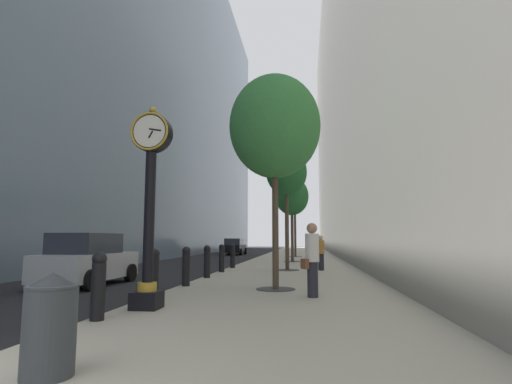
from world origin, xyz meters
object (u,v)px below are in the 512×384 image
at_px(bollard_sixth, 233,255).
at_px(street_tree_near, 275,127).
at_px(street_clock, 150,195).
at_px(pedestrian_by_clock, 321,252).
at_px(street_tree_mid_near, 286,173).
at_px(bollard_fourth, 207,261).
at_px(trash_bin, 50,323).
at_px(car_silver_near, 88,260).
at_px(street_tree_far, 295,200).
at_px(car_black_mid, 234,247).
at_px(bollard_nearest, 98,284).
at_px(bollard_second, 154,272).
at_px(pedestrian_walking, 312,257).
at_px(bollard_third, 186,265).
at_px(bollard_fifth, 222,257).
at_px(street_tree_mid_far, 292,197).

bearing_deg(bollard_sixth, street_tree_near, -71.56).
relative_size(street_clock, pedestrian_by_clock, 2.67).
relative_size(street_tree_near, street_tree_mid_near, 1.11).
xyz_separation_m(bollard_fourth, trash_bin, (0.98, -10.51, -0.08)).
xyz_separation_m(bollard_fourth, car_silver_near, (-3.66, -1.73, 0.08)).
bearing_deg(pedestrian_by_clock, street_tree_far, 96.21).
height_order(pedestrian_by_clock, car_black_mid, pedestrian_by_clock).
distance_m(street_tree_far, pedestrian_by_clock, 14.52).
height_order(bollard_nearest, pedestrian_by_clock, pedestrian_by_clock).
distance_m(bollard_sixth, street_tree_mid_near, 4.87).
relative_size(street_clock, street_tree_near, 0.68).
bearing_deg(street_tree_mid_near, bollard_second, -106.82).
relative_size(pedestrian_by_clock, car_silver_near, 0.39).
relative_size(street_tree_mid_near, pedestrian_walking, 3.12).
bearing_deg(pedestrian_by_clock, street_tree_mid_near, -177.30).
relative_size(bollard_third, trash_bin, 1.12).
bearing_deg(bollard_sixth, bollard_fifth, -90.00).
distance_m(street_tree_mid_far, street_tree_far, 7.03).
bearing_deg(car_black_mid, bollard_fifth, -81.15).
xyz_separation_m(street_clock, bollard_fourth, (-0.40, 6.55, -1.69)).
bearing_deg(street_tree_mid_far, street_tree_near, -90.00).
height_order(bollard_nearest, bollard_second, same).
xyz_separation_m(bollard_fourth, street_tree_far, (2.75, 17.96, 3.94)).
height_order(pedestrian_walking, car_silver_near, pedestrian_walking).
height_order(street_clock, car_silver_near, street_clock).
xyz_separation_m(bollard_third, street_tree_near, (2.75, -0.50, 4.05)).
distance_m(bollard_sixth, street_tree_mid_far, 7.29).
xyz_separation_m(bollard_sixth, pedestrian_walking, (3.75, -9.67, 0.34)).
height_order(bollard_fourth, pedestrian_walking, pedestrian_walking).
bearing_deg(bollard_fourth, bollard_sixth, 90.00).
xyz_separation_m(street_clock, bollard_third, (-0.40, 3.97, -1.69)).
xyz_separation_m(street_clock, car_silver_near, (-4.06, 4.82, -1.61)).
relative_size(bollard_second, trash_bin, 1.12).
height_order(street_tree_near, street_tree_far, street_tree_near).
height_order(bollard_second, pedestrian_by_clock, pedestrian_by_clock).
bearing_deg(bollard_sixth, street_tree_far, 77.87).
distance_m(bollard_fourth, bollard_sixth, 5.16).
distance_m(street_tree_far, car_black_mid, 10.29).
xyz_separation_m(bollard_second, trash_bin, (0.98, -5.34, -0.08)).
distance_m(bollard_nearest, bollard_second, 2.58).
bearing_deg(car_silver_near, street_clock, -49.90).
height_order(bollard_fifth, car_silver_near, car_silver_near).
relative_size(bollard_second, car_silver_near, 0.29).
height_order(street_tree_near, trash_bin, street_tree_near).
bearing_deg(street_tree_mid_near, bollard_nearest, -103.25).
relative_size(street_tree_far, trash_bin, 5.41).
bearing_deg(street_tree_mid_near, pedestrian_walking, -83.22).
relative_size(bollard_third, car_silver_near, 0.29).
distance_m(bollard_second, bollard_fifth, 7.75).
bearing_deg(bollard_second, street_tree_near, 37.15).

